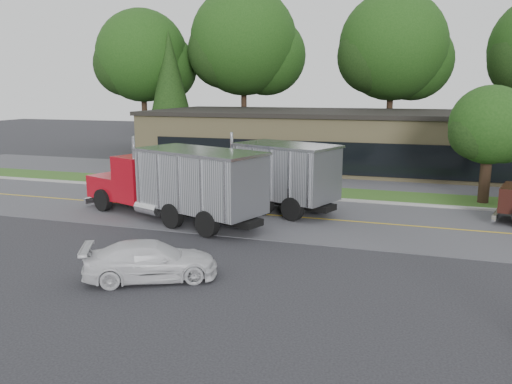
% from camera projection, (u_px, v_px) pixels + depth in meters
% --- Properties ---
extents(ground, '(140.00, 140.00, 0.00)m').
position_uv_depth(ground, '(194.00, 284.00, 15.61)').
color(ground, '#37373D').
rests_on(ground, ground).
extents(road, '(60.00, 8.00, 0.02)m').
position_uv_depth(road, '(272.00, 215.00, 24.02)').
color(road, slate).
rests_on(road, ground).
extents(center_line, '(60.00, 0.12, 0.01)m').
position_uv_depth(center_line, '(272.00, 215.00, 24.02)').
color(center_line, gold).
rests_on(center_line, ground).
extents(curb, '(60.00, 0.30, 0.12)m').
position_uv_depth(curb, '(293.00, 198.00, 27.94)').
color(curb, '#9E9E99').
rests_on(curb, ground).
extents(grass_verge, '(60.00, 3.40, 0.03)m').
position_uv_depth(grass_verge, '(300.00, 191.00, 29.62)').
color(grass_verge, '#2F531C').
rests_on(grass_verge, ground).
extents(far_parking, '(60.00, 7.00, 0.02)m').
position_uv_depth(far_parking, '(316.00, 177.00, 34.28)').
color(far_parking, slate).
rests_on(far_parking, ground).
extents(strip_mall, '(32.00, 12.00, 4.00)m').
position_uv_depth(strip_mall, '(356.00, 141.00, 38.89)').
color(strip_mall, '#9D8C60').
rests_on(strip_mall, ground).
extents(tree_far_a, '(9.62, 9.06, 13.72)m').
position_uv_depth(tree_far_a, '(144.00, 60.00, 49.69)').
color(tree_far_a, '#382619').
rests_on(tree_far_a, ground).
extents(tree_far_b, '(10.95, 10.30, 15.62)m').
position_uv_depth(tree_far_b, '(246.00, 47.00, 48.36)').
color(tree_far_b, '#382619').
rests_on(tree_far_b, ground).
extents(tree_far_c, '(10.13, 9.53, 14.44)m').
position_uv_depth(tree_far_c, '(394.00, 52.00, 44.37)').
color(tree_far_c, '#382619').
rests_on(tree_far_c, ground).
extents(evergreen_left, '(4.99, 4.99, 11.35)m').
position_uv_depth(evergreen_left, '(170.00, 86.00, 47.08)').
color(evergreen_left, '#382619').
rests_on(evergreen_left, ground).
extents(tree_verge, '(4.35, 4.09, 6.20)m').
position_uv_depth(tree_verge, '(491.00, 129.00, 25.89)').
color(tree_verge, '#382619').
rests_on(tree_verge, ground).
extents(dump_truck_red, '(10.21, 5.84, 3.36)m').
position_uv_depth(dump_truck_red, '(179.00, 182.00, 22.77)').
color(dump_truck_red, black).
rests_on(dump_truck_red, ground).
extents(dump_truck_blue, '(8.53, 5.37, 3.36)m').
position_uv_depth(dump_truck_blue, '(268.00, 174.00, 24.98)').
color(dump_truck_blue, black).
rests_on(dump_truck_blue, ground).
extents(rally_car, '(4.53, 3.43, 1.22)m').
position_uv_depth(rally_car, '(151.00, 261.00, 15.90)').
color(rally_car, silver).
rests_on(rally_car, ground).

